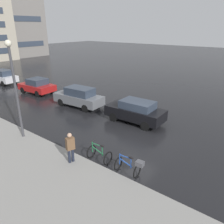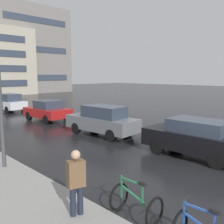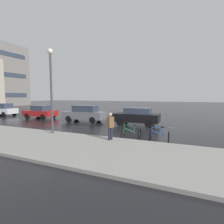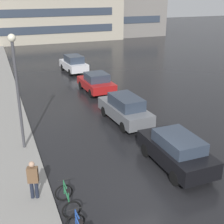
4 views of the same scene
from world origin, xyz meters
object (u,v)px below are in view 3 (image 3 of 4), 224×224
object	(u,v)px
bicycle_nearest	(162,134)
car_white	(3,110)
car_black	(137,116)
pedestrian	(110,126)
streetlamp	(51,82)
bicycle_second	(131,133)
car_grey	(84,113)
car_red	(41,112)

from	to	relation	value
bicycle_nearest	car_white	distance (m)	22.25
car_black	pedestrian	bearing A→B (deg)	-177.77
car_white	streetlamp	distance (m)	16.00
bicycle_second	pedestrian	world-z (taller)	pedestrian
car_grey	car_red	distance (m)	6.33
streetlamp	pedestrian	bearing A→B (deg)	-90.90
car_red	car_black	bearing A→B (deg)	-90.43
bicycle_second	car_black	world-z (taller)	car_black
car_black	car_red	distance (m)	11.88
bicycle_nearest	car_white	xyz separation A→B (m)	(5.30, 21.60, 0.34)
bicycle_nearest	car_red	xyz separation A→B (m)	(5.41, 14.91, 0.28)
car_red	car_grey	bearing A→B (deg)	-92.21
car_red	car_white	distance (m)	6.69
car_black	car_white	bearing A→B (deg)	90.04
car_red	streetlamp	size ratio (longest dim) A/B	0.67
bicycle_nearest	car_grey	xyz separation A→B (m)	(5.16, 8.59, 0.37)
bicycle_nearest	car_white	world-z (taller)	car_white
car_grey	car_red	xyz separation A→B (m)	(0.24, 6.33, -0.09)
bicycle_nearest	car_black	distance (m)	6.13
bicycle_nearest	bicycle_second	bearing A→B (deg)	90.46
car_black	car_grey	distance (m)	5.55
car_black	bicycle_second	bearing A→B (deg)	-167.57
bicycle_nearest	car_black	size ratio (longest dim) A/B	0.32
pedestrian	streetlamp	distance (m)	5.12
bicycle_second	car_grey	world-z (taller)	car_grey
car_white	pedestrian	xyz separation A→B (m)	(-6.38, -18.82, 0.14)
car_red	streetlamp	world-z (taller)	streetlamp
bicycle_nearest	car_white	size ratio (longest dim) A/B	0.35
car_black	streetlamp	world-z (taller)	streetlamp
pedestrian	bicycle_second	bearing A→B (deg)	-40.98
car_white	car_red	bearing A→B (deg)	-89.13
pedestrian	car_black	bearing A→B (deg)	2.23
bicycle_second	car_grey	bearing A→B (deg)	52.42
streetlamp	car_red	bearing A→B (deg)	50.35
bicycle_nearest	streetlamp	size ratio (longest dim) A/B	0.23
bicycle_second	car_red	world-z (taller)	car_red
bicycle_second	car_white	bearing A→B (deg)	74.92
bicycle_nearest	pedestrian	size ratio (longest dim) A/B	0.79
bicycle_nearest	streetlamp	world-z (taller)	streetlamp
pedestrian	car_red	bearing A→B (deg)	61.86
bicycle_nearest	bicycle_second	size ratio (longest dim) A/B	1.17
car_white	bicycle_second	bearing A→B (deg)	-105.08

